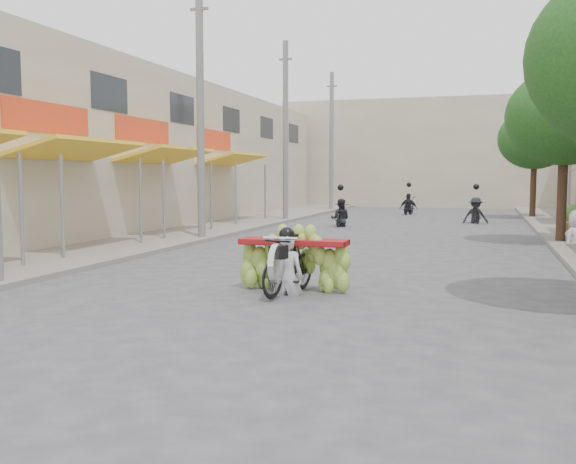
# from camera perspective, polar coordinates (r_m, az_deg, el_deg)

# --- Properties ---
(ground) EXTENTS (120.00, 120.00, 0.00)m
(ground) POSITION_cam_1_polar(r_m,az_deg,el_deg) (7.65, -8.48, -10.63)
(ground) COLOR #525257
(ground) RESTS_ON ground
(sidewalk_left) EXTENTS (4.00, 60.00, 0.12)m
(sidewalk_left) POSITION_cam_1_polar(r_m,az_deg,el_deg) (24.01, -8.15, 0.21)
(sidewalk_left) COLOR gray
(sidewalk_left) RESTS_ON ground
(shophouse_row_left) EXTENTS (9.77, 40.00, 6.00)m
(shophouse_row_left) POSITION_cam_1_polar(r_m,az_deg,el_deg) (25.62, -19.44, 6.86)
(shophouse_row_left) COLOR #BAAD93
(shophouse_row_left) RESTS_ON ground
(far_building) EXTENTS (20.00, 6.00, 7.00)m
(far_building) POSITION_cam_1_polar(r_m,az_deg,el_deg) (44.78, 13.05, 6.75)
(far_building) COLOR #BAAD93
(far_building) RESTS_ON ground
(utility_pole_mid) EXTENTS (0.60, 0.24, 8.00)m
(utility_pole_mid) POSITION_cam_1_polar(r_m,az_deg,el_deg) (20.62, -7.80, 10.47)
(utility_pole_mid) COLOR slate
(utility_pole_mid) RESTS_ON ground
(utility_pole_far) EXTENTS (0.60, 0.24, 8.00)m
(utility_pole_far) POSITION_cam_1_polar(r_m,az_deg,el_deg) (29.01, -0.22, 8.93)
(utility_pole_far) COLOR slate
(utility_pole_far) RESTS_ON ground
(utility_pole_back) EXTENTS (0.60, 0.24, 8.00)m
(utility_pole_back) POSITION_cam_1_polar(r_m,az_deg,el_deg) (37.69, 3.88, 8.02)
(utility_pole_back) COLOR slate
(utility_pole_back) RESTS_ON ground
(street_tree_mid) EXTENTS (3.40, 3.40, 5.25)m
(street_tree_mid) POSITION_cam_1_polar(r_m,az_deg,el_deg) (20.83, 23.39, 9.38)
(street_tree_mid) COLOR #3A2719
(street_tree_mid) RESTS_ON ground
(street_tree_far) EXTENTS (3.40, 3.40, 5.25)m
(street_tree_far) POSITION_cam_1_polar(r_m,az_deg,el_deg) (32.76, 21.09, 7.72)
(street_tree_far) COLOR #3A2719
(street_tree_far) RESTS_ON ground
(banana_motorbike) EXTENTS (2.20, 1.90, 1.95)m
(banana_motorbike) POSITION_cam_1_polar(r_m,az_deg,el_deg) (11.25, 0.21, -2.07)
(banana_motorbike) COLOR black
(banana_motorbike) RESTS_ON ground
(bg_motorbike_a) EXTENTS (0.83, 1.62, 1.95)m
(bg_motorbike_a) POSITION_cam_1_polar(r_m,az_deg,el_deg) (26.01, 4.68, 2.13)
(bg_motorbike_a) COLOR black
(bg_motorbike_a) RESTS_ON ground
(bg_motorbike_b) EXTENTS (1.15, 1.78, 1.95)m
(bg_motorbike_b) POSITION_cam_1_polar(r_m,az_deg,el_deg) (28.82, 16.35, 2.41)
(bg_motorbike_b) COLOR black
(bg_motorbike_b) RESTS_ON ground
(bg_motorbike_c) EXTENTS (1.04, 1.74, 1.95)m
(bg_motorbike_c) POSITION_cam_1_polar(r_m,az_deg,el_deg) (34.64, 10.68, 2.85)
(bg_motorbike_c) COLOR black
(bg_motorbike_c) RESTS_ON ground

